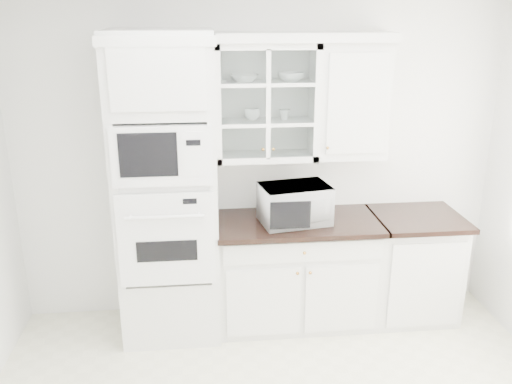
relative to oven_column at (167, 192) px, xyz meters
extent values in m
cube|color=white|center=(0.75, 0.32, 0.15)|extent=(4.00, 0.02, 2.70)
cube|color=silver|center=(0.00, 0.01, 0.00)|extent=(0.76, 0.65, 2.40)
cube|color=white|center=(0.00, -0.33, -0.26)|extent=(0.70, 0.03, 0.72)
cube|color=black|center=(0.00, -0.35, -0.34)|extent=(0.44, 0.01, 0.16)
cube|color=white|center=(0.00, -0.33, 0.37)|extent=(0.70, 0.03, 0.43)
cube|color=black|center=(-0.09, -0.35, 0.39)|extent=(0.40, 0.01, 0.31)
cube|color=silver|center=(1.03, 0.03, -0.76)|extent=(1.30, 0.60, 0.88)
cube|color=black|center=(1.03, 0.00, -0.30)|extent=(1.32, 0.67, 0.04)
cube|color=silver|center=(2.03, 0.03, -0.76)|extent=(0.70, 0.60, 0.88)
cube|color=black|center=(2.03, 0.00, -0.30)|extent=(0.72, 0.67, 0.04)
cube|color=silver|center=(0.78, 0.17, 0.65)|extent=(0.80, 0.33, 0.90)
cube|color=silver|center=(0.78, 0.17, 0.50)|extent=(0.74, 0.29, 0.02)
cube|color=silver|center=(0.78, 0.17, 0.80)|extent=(0.74, 0.29, 0.02)
cube|color=silver|center=(1.46, 0.17, 0.65)|extent=(0.55, 0.33, 0.90)
cube|color=white|center=(0.68, 0.14, 1.14)|extent=(2.14, 0.38, 0.07)
imported|color=white|center=(0.99, -0.01, -0.13)|extent=(0.60, 0.53, 0.31)
imported|color=white|center=(0.61, 0.17, 0.84)|extent=(0.22, 0.22, 0.05)
imported|color=white|center=(0.98, 0.18, 0.84)|extent=(0.26, 0.26, 0.06)
imported|color=white|center=(0.68, 0.17, 0.56)|extent=(0.15, 0.15, 0.09)
imported|color=white|center=(0.93, 0.17, 0.55)|extent=(0.11, 0.11, 0.08)
camera|label=1|loc=(0.28, -3.99, 1.33)|focal=38.00mm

